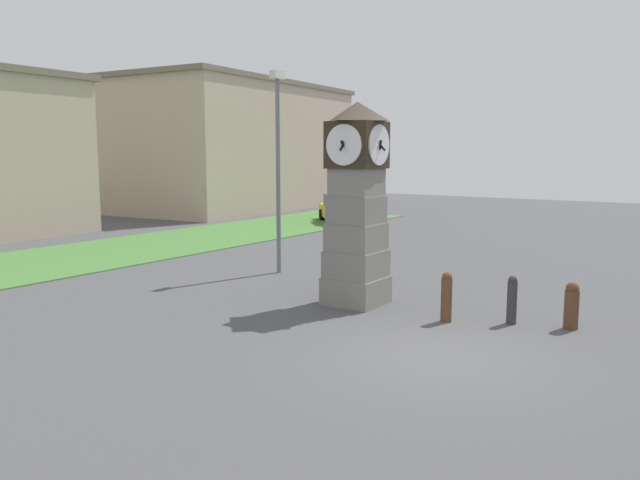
# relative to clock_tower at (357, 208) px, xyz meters

# --- Properties ---
(ground_plane) EXTENTS (83.87, 83.87, 0.00)m
(ground_plane) POSITION_rel_clock_tower_xyz_m (-2.77, -3.38, -2.43)
(ground_plane) COLOR #4C4C4F
(clock_tower) EXTENTS (1.60, 1.58, 5.00)m
(clock_tower) POSITION_rel_clock_tower_xyz_m (0.00, 0.00, 0.00)
(clock_tower) COLOR gray
(clock_tower) RESTS_ON ground_plane
(bollard_near_tower) EXTENTS (0.31, 0.31, 1.03)m
(bollard_near_tower) POSITION_rel_clock_tower_xyz_m (0.61, -5.03, -1.90)
(bollard_near_tower) COLOR brown
(bollard_near_tower) RESTS_ON ground_plane
(bollard_mid_row) EXTENTS (0.22, 0.22, 1.09)m
(bollard_mid_row) POSITION_rel_clock_tower_xyz_m (0.30, -3.84, -1.87)
(bollard_mid_row) COLOR #333338
(bollard_mid_row) RESTS_ON ground_plane
(bollard_far_row) EXTENTS (0.25, 0.25, 1.14)m
(bollard_far_row) POSITION_rel_clock_tower_xyz_m (-0.35, -2.57, -1.85)
(bollard_far_row) COLOR brown
(bollard_far_row) RESTS_ON ground_plane
(car_silver_hatch) EXTENTS (4.16, 4.04, 1.53)m
(car_silver_hatch) POSITION_rel_clock_tower_xyz_m (15.38, 10.15, -1.65)
(car_silver_hatch) COLOR gold
(car_silver_hatch) RESTS_ON ground_plane
(street_lamp_near_road) EXTENTS (0.50, 0.24, 6.25)m
(street_lamp_near_road) POSITION_rel_clock_tower_xyz_m (2.18, 4.13, 1.19)
(street_lamp_near_road) COLOR slate
(street_lamp_near_road) RESTS_ON ground_plane
(storefront_low_left) EXTENTS (18.26, 11.02, 8.44)m
(storefront_low_left) POSITION_rel_clock_tower_xyz_m (19.41, 21.42, 1.80)
(storefront_low_left) COLOR #B7A88E
(storefront_low_left) RESTS_ON ground_plane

